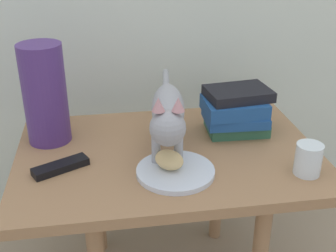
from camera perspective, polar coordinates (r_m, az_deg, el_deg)
The scene contains 8 objects.
side_table at distance 1.29m, azimuth 0.00°, elevation -5.84°, with size 0.86×0.58×0.51m.
plate at distance 1.15m, azimuth 0.78°, elevation -5.97°, with size 0.21×0.21×0.01m, color silver.
bread_roll at distance 1.14m, azimuth 0.16°, elevation -4.44°, with size 0.08×0.06×0.05m, color #E0BC7A.
cat at distance 1.17m, azimuth -0.14°, elevation 1.68°, with size 0.13×0.48×0.23m.
book_stack at distance 1.35m, azimuth 8.84°, elevation 1.94°, with size 0.21×0.16×0.14m.
green_vase at distance 1.31m, azimuth -15.78°, elevation 4.02°, with size 0.13×0.13×0.30m, color #4C2D72.
candle_jar at distance 1.19m, azimuth 17.82°, elevation -4.35°, with size 0.07×0.07×0.08m.
tv_remote at distance 1.20m, azimuth -13.84°, elevation -5.17°, with size 0.15×0.04×0.02m, color black.
Camera 1 is at (-0.17, -1.09, 1.13)m, focal length 46.68 mm.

